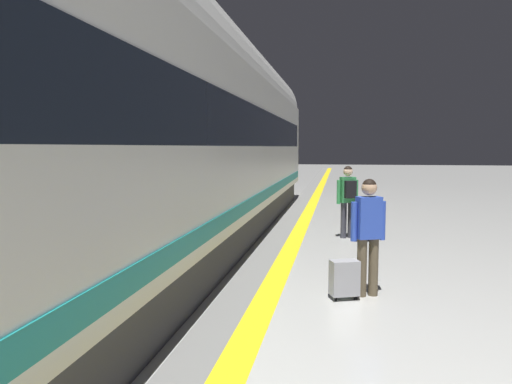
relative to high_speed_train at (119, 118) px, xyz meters
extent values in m
cube|color=yellow|center=(2.15, 1.99, -2.50)|extent=(0.36, 80.00, 0.01)
cube|color=slate|center=(1.80, 1.99, -2.50)|extent=(0.66, 80.00, 0.01)
cube|color=#38383D|center=(0.00, 0.50, -2.15)|extent=(2.67, 24.78, 0.70)
cube|color=silver|center=(0.00, 0.50, -0.35)|extent=(2.90, 25.81, 2.90)
cylinder|color=silver|center=(0.00, 0.50, 1.05)|extent=(2.84, 25.29, 2.84)
cube|color=black|center=(0.00, 0.50, 0.00)|extent=(2.93, 24.26, 0.80)
cube|color=#197F7F|center=(0.00, 0.50, -1.50)|extent=(2.94, 25.29, 0.24)
cube|color=gray|center=(-1.46, 4.37, -0.60)|extent=(0.02, 0.90, 2.00)
cylinder|color=brown|center=(3.45, 0.21, -2.09)|extent=(0.14, 0.14, 0.82)
cylinder|color=brown|center=(3.61, 0.28, -2.09)|extent=(0.14, 0.14, 0.82)
cube|color=blue|center=(3.53, 0.24, -1.39)|extent=(0.38, 0.31, 0.58)
cylinder|color=blue|center=(3.33, 0.17, -1.44)|extent=(0.09, 0.09, 0.54)
cylinder|color=blue|center=(3.72, 0.33, -1.44)|extent=(0.09, 0.09, 0.54)
sphere|color=tan|center=(3.53, 0.24, -0.98)|extent=(0.21, 0.21, 0.21)
sphere|color=black|center=(3.53, 0.24, -0.95)|extent=(0.20, 0.20, 0.20)
cube|color=#9E9EA3|center=(3.21, 0.02, -2.20)|extent=(0.43, 0.34, 0.48)
cube|color=#9E9EA3|center=(3.17, 0.13, -2.26)|extent=(0.30, 0.13, 0.26)
cylinder|color=black|center=(3.10, -0.09, -2.47)|extent=(0.04, 0.06, 0.06)
cylinder|color=black|center=(3.37, 0.01, -2.47)|extent=(0.04, 0.06, 0.06)
cylinder|color=#383842|center=(3.23, 4.65, -2.09)|extent=(0.14, 0.14, 0.82)
cylinder|color=#383842|center=(3.39, 4.72, -2.09)|extent=(0.14, 0.14, 0.82)
cube|color=#338C4C|center=(3.31, 4.68, -1.39)|extent=(0.38, 0.31, 0.58)
cylinder|color=#338C4C|center=(3.11, 4.61, -1.44)|extent=(0.09, 0.09, 0.55)
cylinder|color=#338C4C|center=(3.50, 4.77, -1.44)|extent=(0.09, 0.09, 0.55)
sphere|color=beige|center=(3.31, 4.68, -0.97)|extent=(0.21, 0.21, 0.21)
sphere|color=black|center=(3.31, 4.68, -0.95)|extent=(0.20, 0.20, 0.20)
cube|color=black|center=(3.36, 4.55, -1.37)|extent=(0.29, 0.22, 0.39)
cube|color=black|center=(3.63, 4.35, -2.17)|extent=(0.41, 0.29, 0.55)
cube|color=black|center=(3.61, 4.47, -2.23)|extent=(0.31, 0.07, 0.30)
cylinder|color=black|center=(3.50, 4.26, -2.47)|extent=(0.03, 0.06, 0.06)
cylinder|color=black|center=(3.78, 4.31, -2.47)|extent=(0.03, 0.06, 0.06)
cylinder|color=gray|center=(3.54, 4.28, -1.70)|extent=(0.02, 0.02, 0.38)
cylinder|color=gray|center=(3.74, 4.32, -1.70)|extent=(0.02, 0.02, 0.38)
cube|color=black|center=(3.64, 4.30, -1.51)|extent=(0.22, 0.06, 0.02)
camera|label=1|loc=(3.13, -6.67, -0.41)|focal=34.50mm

